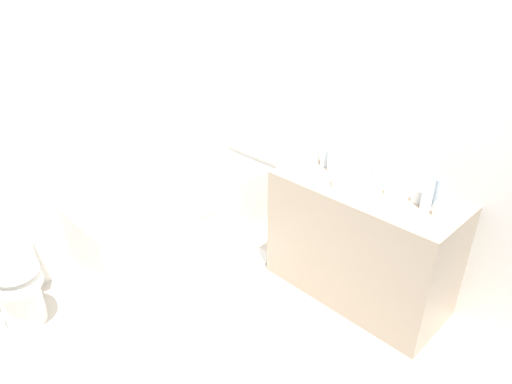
% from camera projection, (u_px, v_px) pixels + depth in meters
% --- Properties ---
extents(ground_plane, '(3.79, 3.79, 0.00)m').
position_uv_depth(ground_plane, '(206.00, 337.00, 2.99)').
color(ground_plane, beige).
extents(wall_back_tiled, '(3.19, 0.10, 2.48)m').
position_uv_depth(wall_back_tiled, '(81.00, 114.00, 3.28)').
color(wall_back_tiled, white).
rests_on(wall_back_tiled, ground_plane).
extents(wall_right_mirror, '(0.10, 3.04, 2.48)m').
position_uv_depth(wall_right_mirror, '(350.00, 112.00, 3.30)').
color(wall_right_mirror, white).
rests_on(wall_right_mirror, ground_plane).
extents(bathtub, '(1.67, 0.66, 1.18)m').
position_uv_depth(bathtub, '(178.00, 215.00, 3.78)').
color(bathtub, silver).
rests_on(bathtub, ground_plane).
extents(toilet, '(0.37, 0.50, 0.73)m').
position_uv_depth(toilet, '(13.00, 278.00, 2.98)').
color(toilet, white).
rests_on(toilet, ground_plane).
extents(vanity_counter, '(0.58, 1.29, 0.89)m').
position_uv_depth(vanity_counter, '(360.00, 242.00, 3.20)').
color(vanity_counter, tan).
rests_on(vanity_counter, ground_plane).
extents(sink_basin, '(0.31, 0.31, 0.06)m').
position_uv_depth(sink_basin, '(355.00, 183.00, 2.99)').
color(sink_basin, white).
rests_on(sink_basin, vanity_counter).
extents(sink_faucet, '(0.12, 0.15, 0.07)m').
position_uv_depth(sink_faucet, '(370.00, 174.00, 3.11)').
color(sink_faucet, silver).
rests_on(sink_faucet, vanity_counter).
extents(water_bottle_0, '(0.06, 0.06, 0.21)m').
position_uv_depth(water_bottle_0, '(438.00, 192.00, 2.72)').
color(water_bottle_0, silver).
rests_on(water_bottle_0, vanity_counter).
extents(water_bottle_1, '(0.06, 0.06, 0.26)m').
position_uv_depth(water_bottle_1, '(332.00, 155.00, 3.17)').
color(water_bottle_1, silver).
rests_on(water_bottle_1, vanity_counter).
extents(water_bottle_2, '(0.07, 0.07, 0.26)m').
position_uv_depth(water_bottle_2, '(325.00, 150.00, 3.25)').
color(water_bottle_2, silver).
rests_on(water_bottle_2, vanity_counter).
extents(water_bottle_3, '(0.07, 0.07, 0.26)m').
position_uv_depth(water_bottle_3, '(428.00, 191.00, 2.68)').
color(water_bottle_3, silver).
rests_on(water_bottle_3, vanity_counter).
extents(drinking_glass_0, '(0.08, 0.08, 0.08)m').
position_uv_depth(drinking_glass_0, '(391.00, 189.00, 2.90)').
color(drinking_glass_0, white).
rests_on(drinking_glass_0, vanity_counter).
extents(drinking_glass_1, '(0.08, 0.08, 0.08)m').
position_uv_depth(drinking_glass_1, '(440.00, 210.00, 2.65)').
color(drinking_glass_1, white).
rests_on(drinking_glass_1, vanity_counter).
extents(drinking_glass_2, '(0.08, 0.08, 0.08)m').
position_uv_depth(drinking_glass_2, '(418.00, 196.00, 2.80)').
color(drinking_glass_2, white).
rests_on(drinking_glass_2, vanity_counter).
extents(drinking_glass_3, '(0.07, 0.07, 0.10)m').
position_uv_depth(drinking_glass_3, '(315.00, 156.00, 3.34)').
color(drinking_glass_3, white).
rests_on(drinking_glass_3, vanity_counter).
extents(bath_mat, '(0.64, 0.34, 0.01)m').
position_uv_depth(bath_mat, '(234.00, 265.00, 3.68)').
color(bath_mat, white).
rests_on(bath_mat, ground_plane).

